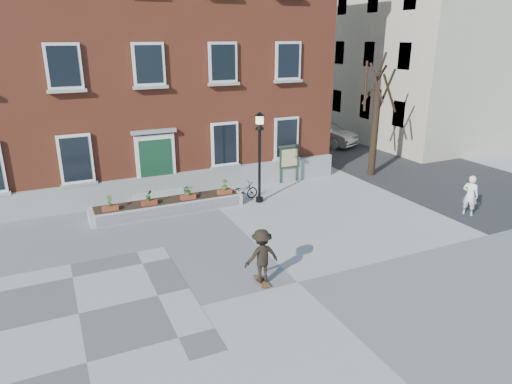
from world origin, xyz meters
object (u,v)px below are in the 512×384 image
lamp_post (260,145)px  notice_board (289,157)px  skateboarder (262,256)px  parked_car (323,133)px  bicycle (242,191)px  bystander (470,195)px

lamp_post → notice_board: lamp_post is taller
lamp_post → skateboarder: lamp_post is taller
parked_car → lamp_post: (-8.59, -8.28, 1.78)m
bicycle → bystander: size_ratio=0.92×
bicycle → lamp_post: bearing=-136.6°
bystander → notice_board: size_ratio=0.89×
skateboarder → bicycle: bearing=71.3°
bicycle → notice_board: notice_board is taller
lamp_post → skateboarder: bearing=-114.8°
bystander → skateboarder: skateboarder is taller
bystander → lamp_post: bearing=28.0°
lamp_post → notice_board: (2.53, 1.97, -1.28)m
bicycle → parked_car: size_ratio=0.33×
parked_car → notice_board: 8.76m
bicycle → bystander: bearing=-131.9°
lamp_post → notice_board: size_ratio=2.10×
lamp_post → bicycle: bearing=139.6°
parked_car → lamp_post: lamp_post is taller
bystander → lamp_post: 8.74m
lamp_post → notice_board: bearing=37.9°
parked_car → notice_board: size_ratio=2.47×
bicycle → skateboarder: (-2.32, -6.83, 0.48)m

